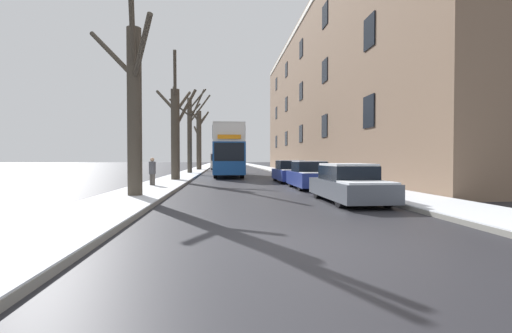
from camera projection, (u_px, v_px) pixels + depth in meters
ground_plane at (317, 245)px, 6.08m from camera, size 320.00×320.00×0.00m
sidewalk_left at (203, 168)px, 58.34m from camera, size 2.57×130.00×0.16m
sidewalk_right at (263, 167)px, 59.32m from camera, size 2.57×130.00×0.16m
terrace_facade_right at (343, 95)px, 35.96m from camera, size 9.10×47.45×16.48m
bare_tree_left_0 at (134, 103)px, 12.94m from camera, size 3.39×4.18×7.13m
bare_tree_left_1 at (176, 127)px, 23.07m from camera, size 3.09×4.27×8.29m
bare_tree_left_2 at (190, 131)px, 34.24m from camera, size 3.98×1.70×8.47m
bare_tree_left_3 at (199, 139)px, 45.04m from camera, size 2.81×1.72×8.46m
double_decker_bus at (228, 149)px, 30.21m from camera, size 2.50×10.11×4.32m
parked_car_0 at (349, 184)px, 12.15m from camera, size 1.76×4.37×1.37m
parked_car_1 at (309, 176)px, 17.70m from camera, size 1.70×3.98×1.44m
parked_car_2 at (290, 172)px, 22.78m from camera, size 1.86×4.50×1.46m
oncoming_van at (218, 161)px, 50.84m from camera, size 2.07×5.40×2.32m
pedestrian_left_sidewalk at (152, 171)px, 17.98m from camera, size 0.35×0.35×1.61m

